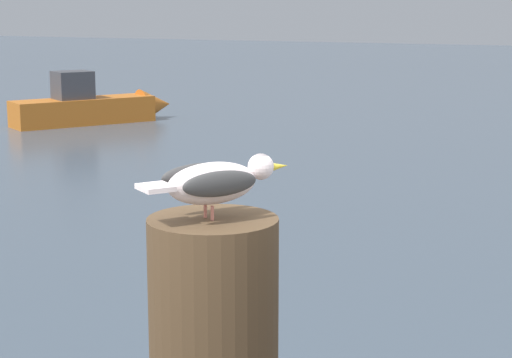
{
  "coord_description": "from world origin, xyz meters",
  "views": [
    {
      "loc": [
        1.76,
        -2.42,
        2.86
      ],
      "look_at": [
        0.82,
        -0.34,
        2.41
      ],
      "focal_mm": 62.63,
      "sensor_mm": 36.0,
      "label": 1
    }
  ],
  "objects": [
    {
      "name": "seagull",
      "position": [
        0.83,
        -0.58,
        2.45
      ],
      "size": [
        0.27,
        0.35,
        0.14
      ],
      "color": "#C67060",
      "rests_on": "mooring_post"
    },
    {
      "name": "boat_orange",
      "position": [
        -10.57,
        15.51,
        0.4
      ],
      "size": [
        2.89,
        3.87,
        1.34
      ],
      "color": "orange",
      "rests_on": "ground_plane"
    }
  ]
}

